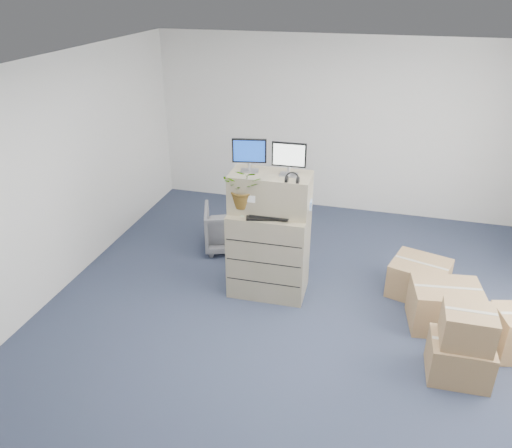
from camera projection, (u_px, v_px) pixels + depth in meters
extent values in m
plane|color=#232B3F|center=(292.00, 333.00, 5.57)|extent=(7.00, 7.00, 0.00)
cube|color=silver|center=(339.00, 127.00, 7.96)|extent=(6.00, 0.02, 2.80)
cube|color=tan|center=(269.00, 253.00, 6.08)|extent=(0.94, 0.59, 1.09)
cube|color=tan|center=(270.00, 193.00, 5.78)|extent=(0.94, 0.49, 0.47)
cube|color=#99999E|center=(249.00, 171.00, 5.74)|extent=(0.23, 0.19, 0.01)
cylinder|color=#99999E|center=(249.00, 166.00, 5.72)|extent=(0.03, 0.03, 0.09)
cube|color=black|center=(249.00, 151.00, 5.64)|extent=(0.39, 0.10, 0.28)
cube|color=navy|center=(249.00, 151.00, 5.62)|extent=(0.35, 0.07, 0.24)
cube|color=#99999E|center=(288.00, 175.00, 5.63)|extent=(0.21, 0.15, 0.01)
cylinder|color=#99999E|center=(289.00, 170.00, 5.61)|extent=(0.03, 0.03, 0.09)
cube|color=black|center=(289.00, 155.00, 5.52)|extent=(0.39, 0.04, 0.28)
cube|color=white|center=(289.00, 155.00, 5.51)|extent=(0.35, 0.02, 0.24)
torus|color=black|center=(292.00, 178.00, 5.43)|extent=(0.15, 0.02, 0.15)
cube|color=black|center=(269.00, 216.00, 5.72)|extent=(0.55, 0.33, 0.03)
ellipsoid|color=silver|center=(296.00, 217.00, 5.70)|extent=(0.10, 0.06, 0.03)
cylinder|color=gray|center=(275.00, 200.00, 5.81)|extent=(0.08, 0.08, 0.28)
cube|color=silver|center=(268.00, 211.00, 5.86)|extent=(0.06, 0.05, 0.02)
cube|color=black|center=(268.00, 205.00, 5.83)|extent=(0.06, 0.03, 0.12)
cube|color=black|center=(298.00, 209.00, 5.86)|extent=(0.20, 0.15, 0.06)
cube|color=#3C70CD|center=(300.00, 204.00, 5.79)|extent=(0.29, 0.18, 0.10)
cylinder|color=#A8C19B|center=(245.00, 213.00, 5.82)|extent=(0.20, 0.20, 0.02)
cylinder|color=black|center=(245.00, 207.00, 5.79)|extent=(0.17, 0.17, 0.13)
imported|color=#1F5C1A|center=(244.00, 191.00, 5.70)|extent=(0.47, 0.51, 0.38)
imported|color=slate|center=(229.00, 225.00, 7.17)|extent=(0.86, 0.83, 0.71)
cube|color=#9D724C|center=(444.00, 306.00, 5.59)|extent=(0.80, 0.66, 0.51)
cube|color=#9D724C|center=(459.00, 359.00, 4.89)|extent=(0.60, 0.50, 0.42)
cube|color=#9D724C|center=(419.00, 278.00, 6.17)|extent=(0.80, 0.76, 0.44)
cube|color=#9D724C|center=(468.00, 327.00, 4.72)|extent=(0.47, 0.42, 0.36)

